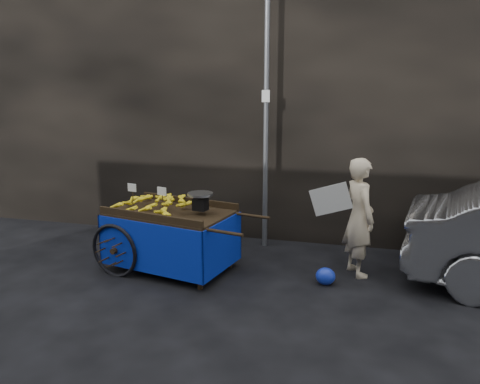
# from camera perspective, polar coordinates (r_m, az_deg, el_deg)

# --- Properties ---
(ground) EXTENTS (80.00, 80.00, 0.00)m
(ground) POSITION_cam_1_polar(r_m,az_deg,el_deg) (6.62, -1.83, -9.90)
(ground) COLOR black
(ground) RESTS_ON ground
(building_wall) EXTENTS (13.50, 2.00, 5.00)m
(building_wall) POSITION_cam_1_polar(r_m,az_deg,el_deg) (8.55, 5.60, 12.45)
(building_wall) COLOR black
(building_wall) RESTS_ON ground
(street_pole) EXTENTS (0.12, 0.10, 4.00)m
(street_pole) POSITION_cam_1_polar(r_m,az_deg,el_deg) (7.31, 3.20, 8.52)
(street_pole) COLOR slate
(street_pole) RESTS_ON ground
(banana_cart) EXTENTS (2.44, 1.47, 1.24)m
(banana_cart) POSITION_cam_1_polar(r_m,az_deg,el_deg) (6.63, -8.83, -3.01)
(banana_cart) COLOR black
(banana_cart) RESTS_ON ground
(vendor) EXTENTS (0.98, 0.71, 1.63)m
(vendor) POSITION_cam_1_polar(r_m,az_deg,el_deg) (6.55, 14.30, -2.98)
(vendor) COLOR beige
(vendor) RESTS_ON ground
(plastic_bag) EXTENTS (0.26, 0.21, 0.23)m
(plastic_bag) POSITION_cam_1_polar(r_m,az_deg,el_deg) (6.34, 10.38, -10.07)
(plastic_bag) COLOR #172CAF
(plastic_bag) RESTS_ON ground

